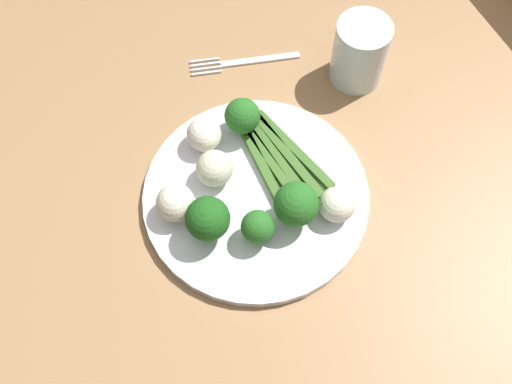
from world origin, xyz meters
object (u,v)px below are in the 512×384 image
object	(u,v)px
broccoli_left	(208,219)
cauliflower_near_center	(176,203)
dining_table	(285,236)
broccoli_front_left	(297,204)
broccoli_right	(242,116)
cauliflower_back	(204,134)
cauliflower_near_fork	(215,168)
fork	(243,62)
asparagus_bundle	(279,159)
broccoli_front	(258,227)
water_glass	(360,52)
plate	(256,196)
cauliflower_edge	(337,205)

from	to	relation	value
broccoli_left	cauliflower_near_center	bearing A→B (deg)	42.37
dining_table	broccoli_left	distance (m)	0.19
broccoli_front_left	broccoli_right	bearing A→B (deg)	13.83
broccoli_left	cauliflower_back	xyz separation A→B (m)	(0.13, -0.02, -0.02)
cauliflower_near_fork	cauliflower_near_center	bearing A→B (deg)	122.83
dining_table	fork	bearing A→B (deg)	1.24
asparagus_bundle	cauliflower_back	world-z (taller)	cauliflower_back
dining_table	broccoli_front_left	bearing A→B (deg)	-176.96
dining_table	broccoli_front	xyz separation A→B (m)	(-0.04, 0.05, 0.15)
fork	water_glass	world-z (taller)	water_glass
dining_table	broccoli_right	bearing A→B (deg)	15.99
dining_table	broccoli_left	world-z (taller)	broccoli_left
asparagus_bundle	broccoli_left	bearing A→B (deg)	-73.62
plate	cauliflower_back	world-z (taller)	cauliflower_back
broccoli_front	cauliflower_back	size ratio (longest dim) A/B	1.10
broccoli_left	water_glass	bearing A→B (deg)	-51.82
broccoli_front	broccoli_front_left	world-z (taller)	broccoli_front_left
dining_table	plate	distance (m)	0.12
broccoli_front_left	water_glass	world-z (taller)	water_glass
cauliflower_near_center	cauliflower_near_fork	size ratio (longest dim) A/B	1.01
cauliflower_back	water_glass	distance (m)	0.25
cauliflower_edge	fork	xyz separation A→B (m)	(0.28, 0.06, -0.04)
plate	broccoli_left	world-z (taller)	broccoli_left
broccoli_front	cauliflower_edge	distance (m)	0.11
cauliflower_near_center	cauliflower_back	distance (m)	0.11
plate	cauliflower_near_fork	bearing A→B (deg)	51.99
dining_table	cauliflower_back	bearing A→B (deg)	38.84
broccoli_front	cauliflower_edge	size ratio (longest dim) A/B	1.10
broccoli_left	water_glass	world-z (taller)	water_glass
plate	broccoli_front	world-z (taller)	broccoli_front
asparagus_bundle	fork	distance (m)	0.19
fork	cauliflower_near_fork	bearing A→B (deg)	71.18
fork	plate	bearing A→B (deg)	85.66
plate	broccoli_front_left	xyz separation A→B (m)	(-0.05, -0.04, 0.05)
cauliflower_near_fork	fork	world-z (taller)	cauliflower_near_fork
fork	water_glass	bearing A→B (deg)	163.28
cauliflower_back	fork	size ratio (longest dim) A/B	0.28
cauliflower_near_fork	broccoli_right	bearing A→B (deg)	-39.06
broccoli_right	broccoli_front	bearing A→B (deg)	173.72
broccoli_front	cauliflower_edge	bearing A→B (deg)	-85.01
fork	water_glass	size ratio (longest dim) A/B	1.63
asparagus_bundle	broccoli_left	world-z (taller)	broccoli_left
plate	asparagus_bundle	xyz separation A→B (m)	(0.04, -0.04, 0.01)
asparagus_bundle	broccoli_right	size ratio (longest dim) A/B	2.72
cauliflower_back	cauliflower_edge	world-z (taller)	same
water_glass	broccoli_right	bearing A→B (deg)	109.45
water_glass	cauliflower_near_center	bearing A→B (deg)	119.47
broccoli_left	cauliflower_near_center	distance (m)	0.05
plate	cauliflower_edge	size ratio (longest dim) A/B	6.40
cauliflower_near_fork	water_glass	xyz separation A→B (m)	(0.13, -0.24, 0.01)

